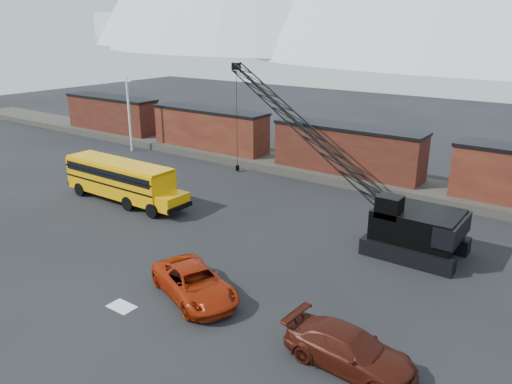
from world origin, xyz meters
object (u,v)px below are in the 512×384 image
red_pickup (195,283)px  maroon_suv (350,350)px  crawler_crane (301,127)px  school_bus (122,180)px

red_pickup → maroon_suv: (8.80, -0.40, -0.00)m
red_pickup → crawler_crane: 16.73m
crawler_crane → red_pickup: bearing=-78.6°
red_pickup → maroon_suv: bearing=-70.8°
red_pickup → maroon_suv: red_pickup is taller
school_bus → red_pickup: 16.34m
school_bus → crawler_crane: bearing=35.3°
school_bus → maroon_suv: (23.24, -7.99, -0.98)m
maroon_suv → school_bus: bearing=73.6°
red_pickup → maroon_suv: 8.81m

